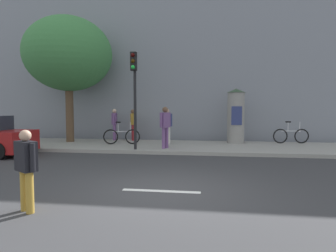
% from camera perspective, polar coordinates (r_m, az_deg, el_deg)
% --- Properties ---
extents(ground_plane, '(80.00, 80.00, 0.00)m').
position_cam_1_polar(ground_plane, '(6.69, -1.39, -12.84)').
color(ground_plane, '#38383A').
extents(sidewalk_curb, '(36.00, 4.00, 0.15)m').
position_cam_1_polar(sidewalk_curb, '(13.49, 3.52, -4.13)').
color(sidewalk_curb, '#9E9B93').
rests_on(sidewalk_curb, ground_plane).
extents(lane_markings, '(25.80, 0.16, 0.01)m').
position_cam_1_polar(lane_markings, '(6.69, -1.39, -12.81)').
color(lane_markings, silver).
rests_on(lane_markings, ground_plane).
extents(building_backdrop, '(36.00, 5.00, 10.32)m').
position_cam_1_polar(building_backdrop, '(18.65, 4.84, 13.69)').
color(building_backdrop, gray).
rests_on(building_backdrop, ground_plane).
extents(traffic_light, '(0.24, 0.45, 4.02)m').
position_cam_1_polar(traffic_light, '(12.00, -6.75, 8.26)').
color(traffic_light, black).
rests_on(traffic_light, sidewalk_curb).
extents(poster_column, '(0.91, 0.91, 2.70)m').
position_cam_1_polar(poster_column, '(14.57, 13.36, 2.04)').
color(poster_column, gray).
rests_on(poster_column, sidewalk_curb).
extents(street_tree, '(4.40, 4.40, 6.35)m').
position_cam_1_polar(street_tree, '(15.84, -19.23, 13.31)').
color(street_tree, brown).
rests_on(street_tree, sidewalk_curb).
extents(pedestrian_tallest, '(0.54, 0.44, 1.50)m').
position_cam_1_polar(pedestrian_tallest, '(5.81, -26.42, -6.90)').
color(pedestrian_tallest, '#B78C33').
rests_on(pedestrian_tallest, ground_plane).
extents(pedestrian_with_bag, '(0.43, 0.58, 1.79)m').
position_cam_1_polar(pedestrian_with_bag, '(12.30, -0.57, 0.47)').
color(pedestrian_with_bag, '#724C84').
rests_on(pedestrian_with_bag, sidewalk_curb).
extents(pedestrian_in_dark_shirt, '(0.55, 0.52, 1.71)m').
position_cam_1_polar(pedestrian_in_dark_shirt, '(13.75, -0.27, 0.62)').
color(pedestrian_in_dark_shirt, silver).
rests_on(pedestrian_in_dark_shirt, sidewalk_curb).
extents(pedestrian_in_light_jacket, '(0.31, 0.65, 1.69)m').
position_cam_1_polar(pedestrian_in_light_jacket, '(15.76, -10.62, 0.87)').
color(pedestrian_in_light_jacket, '#724C84').
rests_on(pedestrian_in_light_jacket, sidewalk_curb).
extents(pedestrian_near_pole, '(0.39, 0.62, 1.67)m').
position_cam_1_polar(pedestrian_near_pole, '(15.44, -7.00, 0.79)').
color(pedestrian_near_pole, maroon).
rests_on(pedestrian_near_pole, sidewalk_curb).
extents(bicycle_leaning, '(1.76, 0.31, 1.09)m').
position_cam_1_polar(bicycle_leaning, '(15.31, 23.30, -1.75)').
color(bicycle_leaning, black).
rests_on(bicycle_leaning, sidewalk_curb).
extents(bicycle_upright, '(1.75, 0.37, 1.09)m').
position_cam_1_polar(bicycle_upright, '(13.94, -9.23, -2.00)').
color(bicycle_upright, black).
rests_on(bicycle_upright, sidewalk_curb).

